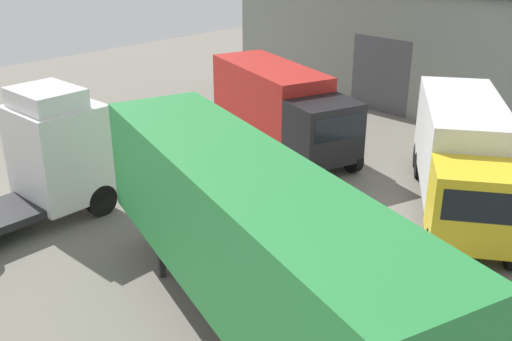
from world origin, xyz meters
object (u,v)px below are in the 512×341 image
box_truck_black (280,103)px  tractor_unit_white (46,158)px  box_truck_yellow (463,152)px  container_trailer_green (249,236)px  oil_drum (208,182)px

box_truck_black → tractor_unit_white: bearing=-78.1°
tractor_unit_white → box_truck_yellow: 13.05m
box_truck_black → box_truck_yellow: (7.92, -0.11, 0.04)m
container_trailer_green → box_truck_black: bearing=-33.5°
tractor_unit_white → box_truck_black: bearing=-7.6°
box_truck_black → oil_drum: box_truck_black is taller
tractor_unit_white → box_truck_black: (0.98, 9.66, -0.08)m
box_truck_black → oil_drum: (1.34, -5.15, -1.43)m
oil_drum → container_trailer_green: bearing=-34.9°
container_trailer_green → box_truck_yellow: container_trailer_green is taller
container_trailer_green → box_truck_black: (-7.86, 9.69, -0.82)m
tractor_unit_white → box_truck_yellow: tractor_unit_white is taller
box_truck_yellow → tractor_unit_white: bearing=-76.4°
box_truck_yellow → oil_drum: bearing=-85.9°
tractor_unit_white → box_truck_yellow: (8.91, 9.54, -0.04)m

